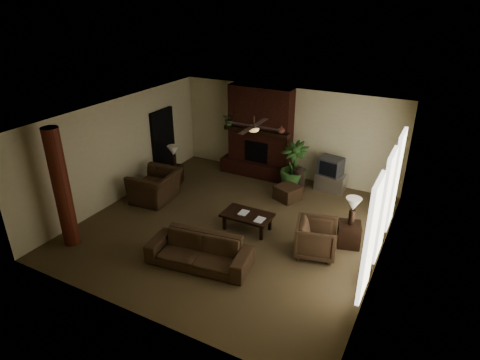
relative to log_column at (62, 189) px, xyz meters
The scene contains 23 objects.
room_shell 3.80m from the log_column, 39.13° to the left, with size 7.00×7.00×7.00m.
fireplace 6.02m from the log_column, 69.07° to the left, with size 2.40×0.70×2.80m.
windows 6.91m from the log_column, 22.11° to the left, with size 0.08×3.65×2.35m.
log_column is the anchor object (origin of this frame).
doorway 4.24m from the log_column, 96.65° to the left, with size 0.10×1.00×2.10m, color black.
ceiling_fan 4.45m from the log_column, 38.87° to the left, with size 1.35×1.35×0.37m.
sofa 3.30m from the log_column, 12.92° to the left, with size 2.21×0.65×0.86m, color #402C1B.
armchair_left 2.81m from the log_column, 82.04° to the left, with size 1.28×0.83×1.12m, color #402C1B.
armchair_right 5.70m from the log_column, 23.26° to the left, with size 0.86×0.81×0.89m, color #402C1B.
coffee_table 4.26m from the log_column, 35.89° to the left, with size 1.20×0.70×0.43m.
ottoman 5.81m from the log_column, 50.38° to the left, with size 0.60×0.60×0.40m, color #402C1B.
tv_stand 7.23m from the log_column, 50.79° to the left, with size 0.85×0.50×0.50m, color #BCBCBE.
tv 7.12m from the log_column, 50.87° to the left, with size 0.74×0.64×0.52m.
floor_vase 6.32m from the log_column, 53.40° to the left, with size 0.34×0.34×0.77m.
floor_plant 6.26m from the log_column, 55.36° to the left, with size 0.81×1.45×0.81m, color #2D5522.
side_table_left 3.92m from the log_column, 87.79° to the left, with size 0.50×0.50×0.55m, color black.
lamp_left 3.82m from the log_column, 87.16° to the left, with size 0.44×0.44×0.65m.
side_table_right 6.51m from the log_column, 27.09° to the left, with size 0.50×0.50×0.55m, color black.
lamp_right 6.44m from the log_column, 27.24° to the left, with size 0.44×0.44×0.65m.
mantel_plant 5.48m from the log_column, 76.81° to the left, with size 0.38×0.42×0.33m, color #2D5522.
mantel_vase 6.14m from the log_column, 61.16° to the left, with size 0.22×0.23×0.22m, color brown.
book_a 4.04m from the log_column, 37.46° to the left, with size 0.22×0.03×0.29m, color #999999.
book_b 4.38m from the log_column, 32.31° to the left, with size 0.21×0.02×0.29m, color #999999.
Camera 1 is at (4.24, -7.62, 5.32)m, focal length 30.35 mm.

